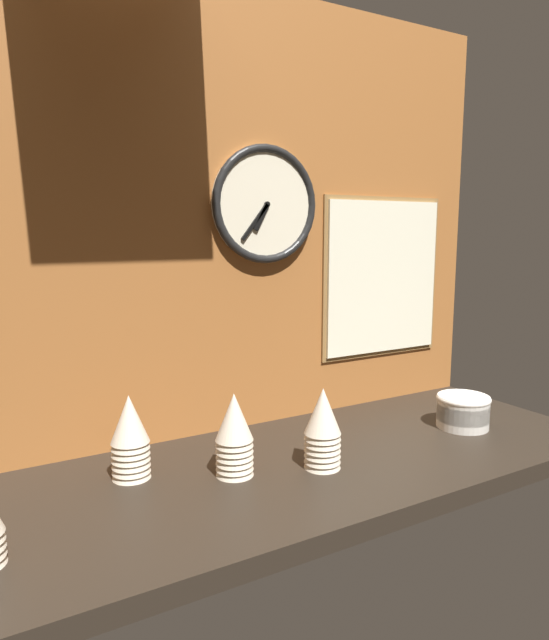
% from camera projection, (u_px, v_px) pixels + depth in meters
% --- Properties ---
extents(ground_plane, '(1.60, 0.56, 0.04)m').
position_uv_depth(ground_plane, '(273.00, 475.00, 1.21)').
color(ground_plane, black).
extents(wall_tiled_back, '(1.60, 0.03, 1.05)m').
position_uv_depth(wall_tiled_back, '(217.00, 217.00, 1.35)').
color(wall_tiled_back, '#A3602D').
rests_on(wall_tiled_back, ground_plane).
extents(cup_stack_center_right, '(0.08, 0.08, 0.17)m').
position_uv_depth(cup_stack_center_right, '(323.00, 428.00, 1.18)').
color(cup_stack_center_right, beige).
rests_on(cup_stack_center_right, ground_plane).
extents(cup_stack_center_left, '(0.08, 0.08, 0.17)m').
position_uv_depth(cup_stack_center_left, '(130.00, 437.00, 1.13)').
color(cup_stack_center_left, beige).
rests_on(cup_stack_center_left, ground_plane).
extents(cup_stack_center, '(0.08, 0.08, 0.17)m').
position_uv_depth(cup_stack_center, '(234.00, 435.00, 1.15)').
color(cup_stack_center, beige).
rests_on(cup_stack_center, ground_plane).
extents(bowl_stack_far_right, '(0.13, 0.13, 0.08)m').
position_uv_depth(bowl_stack_far_right, '(463.00, 410.00, 1.44)').
color(bowl_stack_far_right, beige).
rests_on(bowl_stack_far_right, ground_plane).
extents(wall_clock, '(0.28, 0.03, 0.28)m').
position_uv_depth(wall_clock, '(265.00, 205.00, 1.38)').
color(wall_clock, beige).
extents(menu_board, '(0.41, 0.01, 0.45)m').
position_uv_depth(menu_board, '(383.00, 277.00, 1.61)').
color(menu_board, olive).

